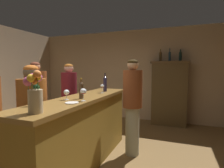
# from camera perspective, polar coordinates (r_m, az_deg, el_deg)

# --- Properties ---
(wall_back) EXTENTS (5.61, 0.12, 2.64)m
(wall_back) POSITION_cam_1_polar(r_m,az_deg,el_deg) (5.45, 3.62, 2.96)
(wall_back) COLOR tan
(wall_back) RESTS_ON ground
(bar_counter) EXTENTS (0.56, 2.47, 1.07)m
(bar_counter) POSITION_cam_1_polar(r_m,az_deg,el_deg) (2.81, -9.43, -14.94)
(bar_counter) COLOR olive
(bar_counter) RESTS_ON ground
(display_cabinet) EXTENTS (0.97, 0.42, 1.70)m
(display_cabinet) POSITION_cam_1_polar(r_m,az_deg,el_deg) (4.94, 18.03, -2.47)
(display_cabinet) COLOR #4C3A1F
(display_cabinet) RESTS_ON ground
(wine_bottle_malbec) EXTENTS (0.08, 0.08, 0.29)m
(wine_bottle_malbec) POSITION_cam_1_polar(r_m,az_deg,el_deg) (2.19, -23.24, -2.85)
(wine_bottle_malbec) COLOR #163A1D
(wine_bottle_malbec) RESTS_ON bar_counter
(wine_bottle_chardonnay) EXTENTS (0.07, 0.07, 0.35)m
(wine_bottle_chardonnay) POSITION_cam_1_polar(r_m,az_deg,el_deg) (3.29, -2.26, 0.19)
(wine_bottle_chardonnay) COLOR #25223D
(wine_bottle_chardonnay) RESTS_ON bar_counter
(wine_bottle_riesling) EXTENTS (0.06, 0.06, 0.29)m
(wine_bottle_riesling) POSITION_cam_1_polar(r_m,az_deg,el_deg) (2.51, -9.95, -1.73)
(wine_bottle_riesling) COLOR #473220
(wine_bottle_riesling) RESTS_ON bar_counter
(wine_glass_front) EXTENTS (0.08, 0.08, 0.14)m
(wine_glass_front) POSITION_cam_1_polar(r_m,az_deg,el_deg) (2.46, -14.53, -2.69)
(wine_glass_front) COLOR white
(wine_glass_front) RESTS_ON bar_counter
(wine_glass_mid) EXTENTS (0.07, 0.07, 0.15)m
(wine_glass_mid) POSITION_cam_1_polar(r_m,az_deg,el_deg) (3.08, -3.19, -0.86)
(wine_glass_mid) COLOR white
(wine_glass_mid) RESTS_ON bar_counter
(wine_glass_rear) EXTENTS (0.08, 0.08, 0.16)m
(wine_glass_rear) POSITION_cam_1_polar(r_m,az_deg,el_deg) (2.31, -9.29, -2.51)
(wine_glass_rear) COLOR white
(wine_glass_rear) RESTS_ON bar_counter
(flower_arrangement) EXTENTS (0.16, 0.18, 0.40)m
(flower_arrangement) POSITION_cam_1_polar(r_m,az_deg,el_deg) (1.79, -23.76, -2.24)
(flower_arrangement) COLOR tan
(flower_arrangement) RESTS_ON bar_counter
(cheese_plate) EXTENTS (0.16, 0.16, 0.01)m
(cheese_plate) POSITION_cam_1_polar(r_m,az_deg,el_deg) (2.20, -12.83, -5.96)
(cheese_plate) COLOR white
(cheese_plate) RESTS_ON bar_counter
(display_bottle_left) EXTENTS (0.07, 0.07, 0.34)m
(display_bottle_left) POSITION_cam_1_polar(r_m,az_deg,el_deg) (4.94, 15.41, 8.77)
(display_bottle_left) COLOR #412F15
(display_bottle_left) RESTS_ON display_cabinet
(display_bottle_midleft) EXTENTS (0.06, 0.06, 0.33)m
(display_bottle_midleft) POSITION_cam_1_polar(r_m,az_deg,el_deg) (4.92, 18.17, 8.67)
(display_bottle_midleft) COLOR #182C37
(display_bottle_midleft) RESTS_ON display_cabinet
(display_bottle_center) EXTENTS (0.07, 0.07, 0.30)m
(display_bottle_center) POSITION_cam_1_polar(r_m,az_deg,el_deg) (4.92, 21.27, 8.57)
(display_bottle_center) COLOR black
(display_bottle_center) RESTS_ON display_cabinet
(patron_redhead) EXTENTS (0.40, 0.40, 1.63)m
(patron_redhead) POSITION_cam_1_polar(r_m,az_deg,el_deg) (3.63, -23.28, -5.24)
(patron_redhead) COLOR #1F364E
(patron_redhead) RESTS_ON ground
(patron_near_entrance) EXTENTS (0.35, 0.35, 1.62)m
(patron_near_entrance) POSITION_cam_1_polar(r_m,az_deg,el_deg) (4.16, -13.68, -3.65)
(patron_near_entrance) COLOR gray
(patron_near_entrance) RESTS_ON ground
(patron_tall) EXTENTS (0.40, 0.40, 1.55)m
(patron_tall) POSITION_cam_1_polar(r_m,az_deg,el_deg) (2.78, -24.32, -9.10)
(patron_tall) COLOR #B9A999
(patron_tall) RESTS_ON ground
(bartender) EXTENTS (0.33, 0.33, 1.65)m
(bartender) POSITION_cam_1_polar(r_m,az_deg,el_deg) (3.06, 6.66, -6.07)
(bartender) COLOR #989D8F
(bartender) RESTS_ON ground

